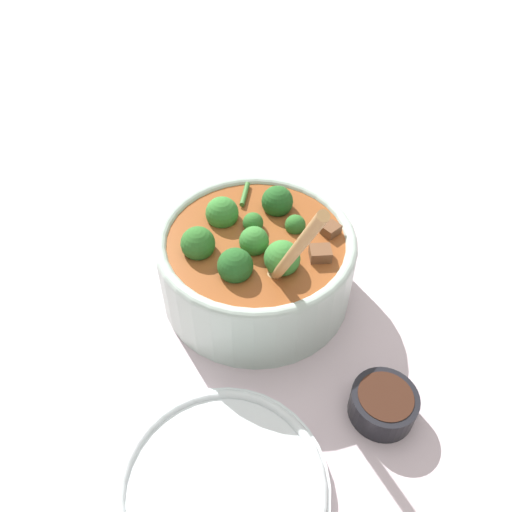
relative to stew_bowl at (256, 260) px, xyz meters
The scene contains 4 objects.
ground_plane 0.06m from the stew_bowl, 52.22° to the left, with size 4.00×4.00×0.00m, color silver.
stew_bowl is the anchor object (origin of this frame).
condiment_bowl 0.24m from the stew_bowl, 62.41° to the right, with size 0.08×0.08×0.04m.
empty_plate 0.28m from the stew_bowl, 107.60° to the right, with size 0.22×0.22×0.02m.
Camera 1 is at (-0.08, -0.46, 0.54)m, focal length 35.00 mm.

